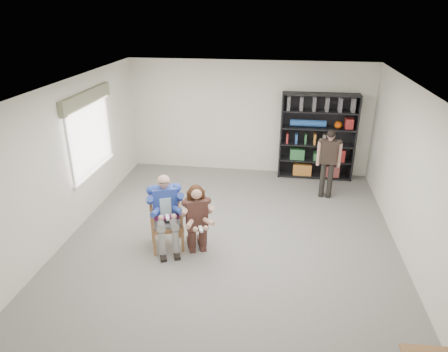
% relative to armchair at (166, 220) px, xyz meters
% --- Properties ---
extents(room_shell, '(6.00, 7.00, 2.80)m').
position_rel_armchair_xyz_m(room_shell, '(1.10, 0.28, 0.87)').
color(room_shell, white).
rests_on(room_shell, ground).
extents(floor, '(6.00, 7.00, 0.01)m').
position_rel_armchair_xyz_m(floor, '(1.10, 0.28, -0.53)').
color(floor, slate).
rests_on(floor, ground).
extents(window_left, '(0.16, 2.00, 1.75)m').
position_rel_armchair_xyz_m(window_left, '(-1.85, 1.28, 1.10)').
color(window_left, silver).
rests_on(window_left, room_shell).
extents(armchair, '(0.79, 0.78, 1.06)m').
position_rel_armchair_xyz_m(armchair, '(0.00, 0.00, 0.00)').
color(armchair, brown).
rests_on(armchair, floor).
extents(seated_man, '(0.85, 0.99, 1.38)m').
position_rel_armchair_xyz_m(seated_man, '(0.00, 0.00, 0.16)').
color(seated_man, '#174093').
rests_on(seated_man, floor).
extents(kneeling_woman, '(0.80, 0.98, 1.27)m').
position_rel_armchair_xyz_m(kneeling_woman, '(0.58, -0.12, 0.10)').
color(kneeling_woman, '#3C2720').
rests_on(kneeling_woman, floor).
extents(bookshelf, '(1.80, 0.38, 2.10)m').
position_rel_armchair_xyz_m(bookshelf, '(2.80, 3.56, 0.52)').
color(bookshelf, black).
rests_on(bookshelf, floor).
extents(standing_man, '(0.51, 0.32, 1.58)m').
position_rel_armchair_xyz_m(standing_man, '(2.97, 2.43, 0.26)').
color(standing_man, black).
rests_on(standing_man, floor).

